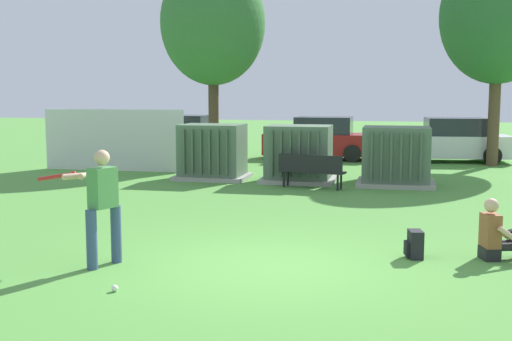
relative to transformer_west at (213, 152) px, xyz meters
name	(u,v)px	position (x,y,z in m)	size (l,w,h in m)	color
ground_plane	(269,267)	(3.54, -9.23, -0.79)	(96.00, 96.00, 0.00)	#51933D
fence_panel	(113,140)	(-3.74, 1.27, 0.21)	(4.80, 0.12, 2.00)	silver
transformer_west	(213,152)	(0.00, 0.00, 0.00)	(2.10, 1.70, 1.62)	#9E9B93
transformer_mid_west	(299,154)	(2.59, -0.08, 0.00)	(2.10, 1.70, 1.62)	#9E9B93
transformer_mid_east	(396,157)	(5.32, -0.23, 0.00)	(2.10, 1.70, 1.62)	#9E9B93
park_bench	(311,169)	(3.12, -1.31, -0.25)	(1.84, 0.80, 0.92)	black
batter	(100,201)	(1.08, -9.67, 0.19)	(1.57, 0.89, 1.74)	#384C75
sports_ball	(115,288)	(1.82, -10.84, -0.74)	(0.09, 0.09, 0.09)	white
seated_spectator	(496,236)	(6.89, -8.05, -0.41)	(0.78, 0.63, 0.96)	black
backpack	(415,245)	(5.66, -8.24, -0.57)	(0.31, 0.35, 0.44)	black
tree_left	(213,23)	(-1.43, 5.10, 4.29)	(3.87, 3.87, 7.40)	#4C3828
tree_center_left	(498,16)	(8.58, 5.37, 4.34)	(3.91, 3.91, 7.48)	brown
parked_car_leftmost	(181,136)	(-3.33, 6.88, -0.04)	(4.32, 2.18, 1.62)	silver
parked_car_left_of_center	(321,139)	(2.47, 6.33, -0.04)	(4.21, 1.94, 1.62)	maroon
parked_car_right_of_center	(452,141)	(7.30, 6.46, -0.04)	(4.35, 2.23, 1.62)	silver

